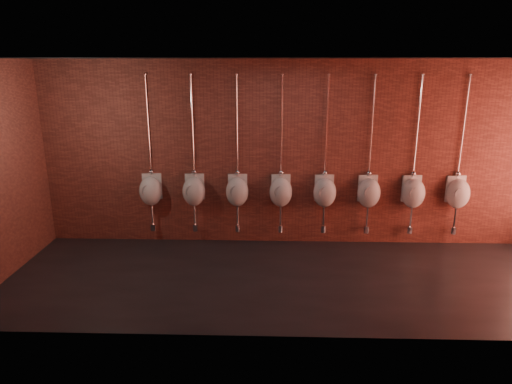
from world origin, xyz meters
TOP-DOWN VIEW (x-y plane):
  - ground at (0.00, 0.00)m, footprint 8.50×8.50m
  - room_shell at (0.00, 0.00)m, footprint 8.54×3.04m
  - urinal_0 at (-2.38, 1.36)m, footprint 0.44×0.40m
  - urinal_1 at (-1.62, 1.36)m, footprint 0.44×0.40m
  - urinal_2 at (-0.86, 1.36)m, footprint 0.44×0.40m
  - urinal_3 at (-0.10, 1.36)m, footprint 0.44×0.40m
  - urinal_4 at (0.66, 1.36)m, footprint 0.44×0.40m
  - urinal_5 at (1.42, 1.36)m, footprint 0.44×0.40m
  - urinal_6 at (2.18, 1.36)m, footprint 0.44×0.40m
  - urinal_7 at (2.94, 1.36)m, footprint 0.44×0.40m

SIDE VIEW (x-z plane):
  - ground at x=0.00m, z-range 0.00..0.00m
  - urinal_0 at x=-2.38m, z-range -0.38..2.34m
  - urinal_1 at x=-1.62m, z-range -0.38..2.34m
  - urinal_2 at x=-0.86m, z-range -0.38..2.34m
  - urinal_3 at x=-0.10m, z-range -0.38..2.34m
  - urinal_4 at x=0.66m, z-range -0.38..2.34m
  - urinal_5 at x=1.42m, z-range -0.38..2.34m
  - urinal_6 at x=2.18m, z-range -0.38..2.34m
  - urinal_7 at x=2.94m, z-range -0.38..2.34m
  - room_shell at x=0.00m, z-range 0.40..3.62m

